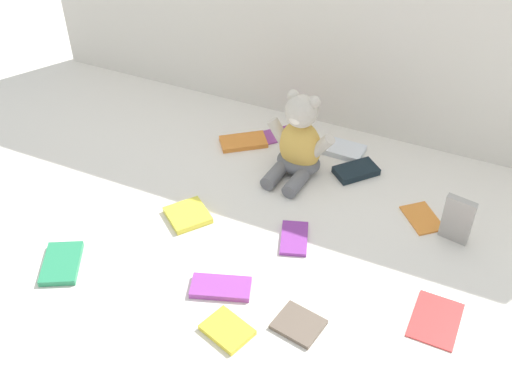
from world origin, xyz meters
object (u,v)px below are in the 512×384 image
book_case_8 (221,287)px  book_case_0 (457,220)px  book_case_7 (282,133)px  book_case_9 (188,215)px  book_case_2 (344,150)px  book_case_1 (243,142)px  book_case_5 (227,330)px  book_case_3 (299,324)px  teddy_bear (299,144)px  book_case_4 (422,217)px  book_case_10 (62,263)px  book_case_11 (356,171)px  book_case_6 (436,319)px  book_case_12 (294,238)px

book_case_8 → book_case_0: bearing=111.3°
book_case_7 → book_case_9: book_case_9 is taller
book_case_2 → book_case_7: 0.20m
book_case_7 → book_case_8: size_ratio=0.95×
book_case_1 → book_case_8: same height
book_case_5 → book_case_9: bearing=-119.1°
book_case_3 → book_case_5: (-0.13, -0.08, 0.00)m
book_case_1 → book_case_2: 0.30m
teddy_bear → book_case_0: bearing=-7.1°
book_case_4 → book_case_8: 0.56m
book_case_4 → book_case_10: book_case_10 is taller
book_case_4 → book_case_7: (-0.47, 0.20, -0.00)m
teddy_bear → book_case_7: 0.20m
book_case_1 → book_case_5: 0.69m
book_case_8 → book_case_4: bearing=120.6°
book_case_3 → book_case_10: bearing=-72.8°
book_case_9 → book_case_11: size_ratio=0.85×
teddy_bear → book_case_9: teddy_bear is taller
teddy_bear → book_case_6: size_ratio=1.77×
book_case_10 → book_case_11: bearing=-158.1°
book_case_9 → book_case_12: (0.28, 0.04, -0.00)m
book_case_0 → book_case_10: size_ratio=1.05×
book_case_7 → book_case_10: book_case_10 is taller
book_case_1 → book_case_8: bearing=-16.7°
book_case_8 → book_case_7: bearing=171.0°
book_case_0 → book_case_9: bearing=-152.5°
book_case_1 → book_case_10: bearing=-53.1°
book_case_2 → book_case_5: bearing=-0.9°
book_case_9 → book_case_5: bearing=80.1°
book_case_4 → book_case_10: bearing=-6.1°
book_case_11 → book_case_4: bearing=-165.0°
book_case_1 → book_case_12: size_ratio=1.18×
teddy_bear → book_case_12: teddy_bear is taller
book_case_0 → book_case_8: size_ratio=1.00×
book_case_12 → book_case_8: bearing=48.6°
book_case_2 → book_case_5: (-0.03, -0.72, -0.00)m
book_case_5 → book_case_7: size_ratio=0.78×
book_case_8 → book_case_11: 0.56m
book_case_5 → book_case_1: bearing=-138.7°
book_case_3 → book_case_8: (-0.20, 0.02, 0.00)m
book_case_4 → book_case_12: bearing=-3.6°
book_case_6 → book_case_7: 0.77m
book_case_3 → book_case_8: book_case_8 is taller
teddy_bear → book_case_6: bearing=-32.6°
book_case_8 → book_case_12: bearing=138.2°
book_case_0 → book_case_4: 0.12m
book_case_2 → book_case_3: size_ratio=1.19×
book_case_6 → book_case_7: bearing=139.1°
book_case_4 → book_case_9: book_case_9 is taller
book_case_4 → book_case_9: bearing=-17.0°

